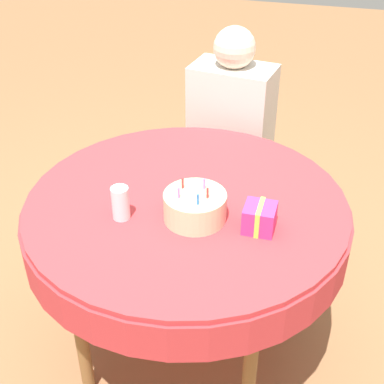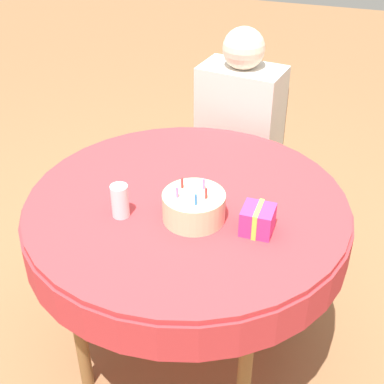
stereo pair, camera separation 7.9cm
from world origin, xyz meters
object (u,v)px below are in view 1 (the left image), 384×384
Objects in this scene: person at (230,124)px; birthday_cake at (195,206)px; drinking_glass at (121,203)px; gift_box at (259,218)px; chair at (234,158)px.

birthday_cake is at bearing -77.41° from person.
gift_box is at bearing 7.99° from drinking_glass.
chair is at bearing 90.00° from person.
drinking_glass reaches higher than chair.
birthday_cake is at bearing -78.48° from chair.
person is 5.48× the size of birthday_cake.
drinking_glass is (-0.19, -1.03, 0.37)m from chair.
person is at bearing -90.00° from chair.
gift_box is at bearing 0.43° from birthday_cake.
chair is 1.11m from drinking_glass.
birthday_cake is 0.25m from drinking_glass.
birthday_cake is at bearing 14.60° from drinking_glass.
person is (-0.01, -0.08, 0.24)m from chair.
birthday_cake reaches higher than drinking_glass.
person reaches higher than birthday_cake.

